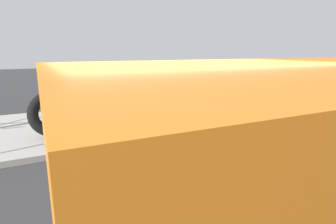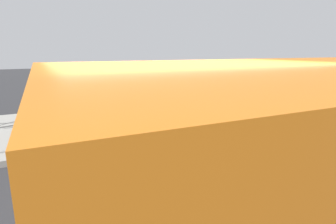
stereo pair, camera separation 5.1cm
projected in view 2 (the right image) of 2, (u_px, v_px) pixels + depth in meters
The scene contains 3 objects.
sidewalk_curb at pixel (81, 125), 9.03m from camera, with size 36.00×5.00×0.15m, color #99968E.
fire_hydrant at pixel (62, 118), 7.98m from camera, with size 0.26×0.59×0.78m.
loose_tire at pixel (53, 114), 7.52m from camera, with size 1.26×1.26×0.29m, color black.
Camera 2 is at (-1.38, -2.57, 2.51)m, focal length 29.10 mm.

